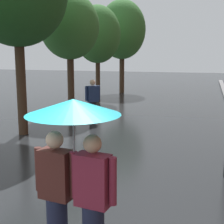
% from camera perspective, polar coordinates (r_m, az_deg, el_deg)
% --- Properties ---
extents(street_tree_2, '(2.37, 2.37, 4.89)m').
position_cam_1_polar(street_tree_2, '(13.63, -7.35, 14.42)').
color(street_tree_2, '#473323').
rests_on(street_tree_2, ground).
extents(street_tree_3, '(2.36, 2.36, 4.92)m').
position_cam_1_polar(street_tree_3, '(17.29, -2.52, 13.25)').
color(street_tree_3, '#473323').
rests_on(street_tree_3, ground).
extents(street_tree_4, '(2.92, 2.92, 5.75)m').
position_cam_1_polar(street_tree_4, '(21.02, 1.76, 14.04)').
color(street_tree_4, '#473323').
rests_on(street_tree_4, ground).
extents(couple_under_umbrella, '(1.10, 1.10, 2.05)m').
position_cam_1_polar(couple_under_umbrella, '(3.88, -6.63, -7.89)').
color(couple_under_umbrella, '#1E233D').
rests_on(couple_under_umbrella, ground).
extents(pedestrian_walking_midground, '(0.45, 0.43, 1.58)m').
position_cam_1_polar(pedestrian_walking_midground, '(12.01, -3.36, 1.93)').
color(pedestrian_walking_midground, black).
rests_on(pedestrian_walking_midground, ground).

